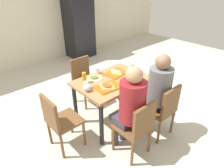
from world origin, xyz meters
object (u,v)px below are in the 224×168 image
chair_near_right (163,108)px  chair_far_side (84,77)px  tray_red_far (116,73)px  plastic_cup_c (86,85)px  chair_left_end (59,120)px  pizza_slice_c (94,77)px  plastic_cup_a (97,71)px  drink_fridge (79,23)px  tray_red_near (108,87)px  pizza_slice_a (107,85)px  main_table (112,86)px  paper_plate_near_edge (130,81)px  paper_plate_center (95,78)px  person_in_brown_jacket (157,89)px  condiment_bottle (84,78)px  pizza_slice_b (116,71)px  soda_can (132,67)px  foil_bundle (88,88)px  chair_near_left (138,126)px  person_in_red (130,105)px  plastic_cup_b (129,84)px

chair_near_right → chair_far_side: (-0.27, 1.53, 0.00)m
tray_red_far → plastic_cup_c: plastic_cup_c is taller
chair_left_end → pizza_slice_c: (0.76, 0.22, 0.26)m
plastic_cup_a → drink_fridge: drink_fridge is taller
tray_red_near → pizza_slice_a: (-0.01, 0.02, 0.02)m
main_table → pizza_slice_a: pizza_slice_a is taller
tray_red_far → paper_plate_near_edge: size_ratio=1.64×
tray_red_near → paper_plate_center: (0.03, 0.34, -0.00)m
tray_red_near → paper_plate_near_edge: (0.35, -0.08, -0.00)m
paper_plate_center → person_in_brown_jacket: bearing=-62.3°
chair_near_right → condiment_bottle: 1.20m
tray_red_far → pizza_slice_c: bearing=163.9°
person_in_brown_jacket → pizza_slice_b: (-0.07, 0.76, 0.03)m
pizza_slice_a → pizza_slice_b: bearing=31.2°
pizza_slice_b → soda_can: bearing=-23.8°
main_table → drink_fridge: (1.34, 2.85, 0.32)m
main_table → tray_red_near: bearing=-145.2°
tray_red_far → chair_left_end: bearing=-174.2°
foil_bundle → condiment_bottle: bearing=64.4°
chair_near_left → condiment_bottle: bearing=94.8°
person_in_red → tray_red_far: size_ratio=3.47×
chair_near_right → person_in_red: (-0.55, 0.14, 0.25)m
paper_plate_center → foil_bundle: foil_bundle is taller
plastic_cup_c → pizza_slice_a: bearing=-36.0°
paper_plate_center → soda_can: 0.66m
chair_left_end → paper_plate_near_edge: bearing=-10.8°
chair_near_left → tray_red_near: chair_near_left is taller
tray_red_near → pizza_slice_b: (0.40, 0.27, 0.02)m
condiment_bottle → chair_near_left: bearing=-85.2°
tray_red_near → plastic_cup_b: plastic_cup_b is taller
plastic_cup_a → chair_left_end: bearing=-160.4°
pizza_slice_c → foil_bundle: size_ratio=2.39×
plastic_cup_a → chair_far_side: bearing=86.5°
chair_near_right → pizza_slice_a: size_ratio=3.40×
condiment_bottle → person_in_brown_jacket: bearing=-53.0°
soda_can → foil_bundle: (-0.93, -0.04, -0.01)m
chair_near_right → plastic_cup_c: 1.12m
tray_red_near → tray_red_far: 0.45m
chair_near_left → chair_left_end: same height
chair_near_right → pizza_slice_a: bearing=126.1°
chair_far_side → pizza_slice_c: bearing=-107.4°
tray_red_far → paper_plate_near_edge: tray_red_far is taller
drink_fridge → soda_can: bearing=-107.2°
chair_far_side → paper_plate_center: size_ratio=3.82×
paper_plate_center → drink_fridge: 3.05m
pizza_slice_b → foil_bundle: bearing=-167.3°
person_in_red → drink_fridge: bearing=65.1°
plastic_cup_b → tray_red_far: bearing=69.4°
person_in_brown_jacket → tray_red_far: (-0.08, 0.74, 0.01)m
chair_left_end → foil_bundle: chair_left_end is taller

